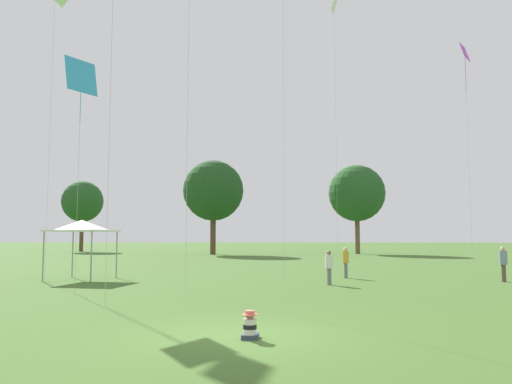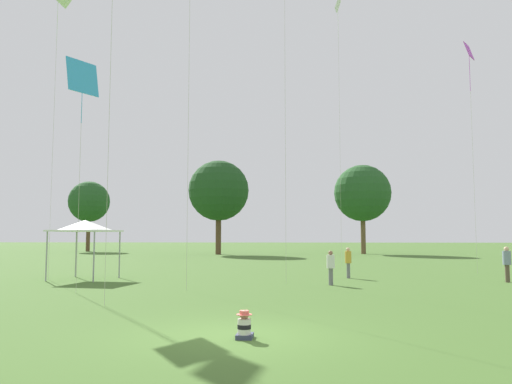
{
  "view_description": "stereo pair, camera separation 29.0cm",
  "coord_description": "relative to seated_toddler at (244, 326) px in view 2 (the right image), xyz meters",
  "views": [
    {
      "loc": [
        0.8,
        -11.2,
        2.2
      ],
      "look_at": [
        0.07,
        7.3,
        3.82
      ],
      "focal_mm": 35.0,
      "sensor_mm": 36.0,
      "label": 1
    },
    {
      "loc": [
        1.09,
        -11.18,
        2.2
      ],
      "look_at": [
        0.07,
        7.3,
        3.82
      ],
      "focal_mm": 35.0,
      "sensor_mm": 36.0,
      "label": 2
    }
  ],
  "objects": [
    {
      "name": "ground_plane",
      "position": [
        -0.24,
        0.35,
        -0.27
      ],
      "size": [
        300.0,
        300.0,
        0.0
      ],
      "primitive_type": "plane",
      "color": "#426628"
    },
    {
      "name": "seated_toddler",
      "position": [
        0.0,
        0.0,
        0.0
      ],
      "size": [
        0.37,
        0.47,
        0.61
      ],
      "rotation": [
        0.0,
        0.0,
        -0.05
      ],
      "color": "#383D56",
      "rests_on": "ground"
    },
    {
      "name": "person_standing_0",
      "position": [
        4.2,
        15.5,
        0.68
      ],
      "size": [
        0.35,
        0.35,
        1.58
      ],
      "rotation": [
        0.0,
        0.0,
        1.5
      ],
      "color": "slate",
      "rests_on": "ground"
    },
    {
      "name": "person_standing_1",
      "position": [
        2.95,
        11.79,
        0.64
      ],
      "size": [
        0.37,
        0.37,
        1.53
      ],
      "rotation": [
        0.0,
        0.0,
        3.1
      ],
      "color": "slate",
      "rests_on": "ground"
    },
    {
      "name": "person_standing_2",
      "position": [
        11.42,
        13.58,
        0.73
      ],
      "size": [
        0.53,
        0.53,
        1.68
      ],
      "rotation": [
        0.0,
        0.0,
        2.38
      ],
      "color": "brown",
      "rests_on": "ground"
    },
    {
      "name": "canopy_tent",
      "position": [
        -9.21,
        14.01,
        2.41
      ],
      "size": [
        3.24,
        3.24,
        2.99
      ],
      "rotation": [
        0.0,
        0.0,
        -0.16
      ],
      "color": "white",
      "rests_on": "ground"
    },
    {
      "name": "kite_0",
      "position": [
        -10.95,
        13.78,
        14.28
      ],
      "size": [
        1.76,
        1.8,
        15.32
      ],
      "rotation": [
        0.0,
        0.0,
        1.46
      ],
      "color": "white",
      "rests_on": "ground"
    },
    {
      "name": "kite_3",
      "position": [
        -7.13,
        8.14,
        8.11
      ],
      "size": [
        0.97,
        1.33,
        9.19
      ],
      "rotation": [
        0.0,
        0.0,
        0.22
      ],
      "color": "#339EDB",
      "rests_on": "ground"
    },
    {
      "name": "kite_6",
      "position": [
        12.06,
        18.98,
        12.52
      ],
      "size": [
        0.87,
        1.02,
        13.79
      ],
      "rotation": [
        0.0,
        0.0,
        0.15
      ],
      "color": "#B738C6",
      "rests_on": "ground"
    },
    {
      "name": "kite_7",
      "position": [
        4.82,
        23.82,
        17.3
      ],
      "size": [
        0.54,
        0.95,
        19.14
      ],
      "rotation": [
        0.0,
        0.0,
        3.67
      ],
      "color": "white",
      "rests_on": "ground"
    },
    {
      "name": "distant_tree_0",
      "position": [
        -6.82,
        47.68,
        7.23
      ],
      "size": [
        7.14,
        7.14,
        11.1
      ],
      "color": "brown",
      "rests_on": "ground"
    },
    {
      "name": "distant_tree_1",
      "position": [
        -26.48,
        57.74,
        6.68
      ],
      "size": [
        5.7,
        5.7,
        9.83
      ],
      "color": "brown",
      "rests_on": "ground"
    },
    {
      "name": "distant_tree_2",
      "position": [
        10.49,
        50.37,
        7.09
      ],
      "size": [
        6.89,
        6.89,
        10.83
      ],
      "color": "brown",
      "rests_on": "ground"
    }
  ]
}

